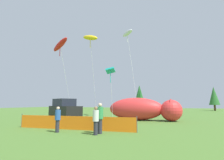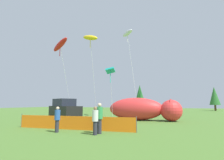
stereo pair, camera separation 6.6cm
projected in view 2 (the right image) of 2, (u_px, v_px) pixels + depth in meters
The scene contains 15 objects.
ground_plane at pixel (80, 124), 15.15m from camera, with size 120.00×120.00×0.00m, color #4C752D.
parked_car at pixel (65, 110), 18.60m from camera, with size 4.57×3.45×2.30m.
folding_chair at pixel (88, 121), 12.83m from camera, with size 0.69×0.69×0.86m.
inflatable_cat at pixel (143, 110), 18.76m from camera, with size 7.79×2.75×2.42m.
safety_fence at pixel (73, 123), 12.12m from camera, with size 8.81×1.06×1.01m.
spectator_in_grey_shirt at pixel (95, 119), 10.13m from camera, with size 0.35×0.35×1.63m.
spectator_in_yellow_shirt at pixel (57, 118), 11.03m from camera, with size 0.35×0.35×1.60m.
spectator_in_red_shirt at pixel (99, 117), 10.57m from camera, with size 0.40×0.40×1.83m.
kite_white_ghost at pixel (127, 33), 24.12m from camera, with size 3.19×3.40×11.93m.
kite_red_lizard at pixel (60, 45), 19.45m from camera, with size 3.00×2.69×9.05m.
kite_teal_diamond at pixel (110, 71), 18.30m from camera, with size 1.04×1.10×5.54m.
kite_yellow_hero at pixel (90, 38), 21.67m from camera, with size 2.24×1.55×10.45m.
horizon_tree_east at pixel (141, 97), 45.01m from camera, with size 2.30×2.30×5.48m.
horizon_tree_west at pixel (214, 96), 43.73m from camera, with size 2.51×2.51×5.98m.
horizon_tree_mid at pixel (140, 94), 51.92m from camera, with size 3.04×3.04×7.26m.
Camera 2 is at (8.63, -13.21, 1.80)m, focal length 28.00 mm.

